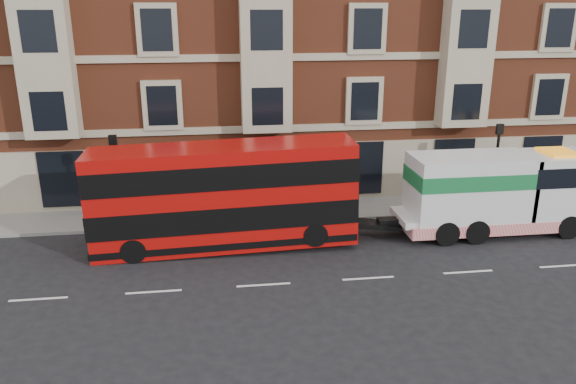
% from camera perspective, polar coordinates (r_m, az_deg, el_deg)
% --- Properties ---
extents(ground, '(120.00, 120.00, 0.00)m').
position_cam_1_polar(ground, '(21.13, -2.50, -9.42)').
color(ground, black).
rests_on(ground, ground).
extents(sidewalk, '(90.00, 3.00, 0.15)m').
position_cam_1_polar(sidewalk, '(27.95, -3.92, -2.15)').
color(sidewalk, slate).
rests_on(sidewalk, ground).
extents(victorian_terrace, '(45.00, 12.00, 20.40)m').
position_cam_1_polar(victorian_terrace, '(33.70, -4.34, 18.68)').
color(victorian_terrace, brown).
rests_on(victorian_terrace, ground).
extents(lamp_post_west, '(0.35, 0.15, 4.35)m').
position_cam_1_polar(lamp_post_west, '(26.22, -17.05, 1.67)').
color(lamp_post_west, black).
rests_on(lamp_post_west, sidewalk).
extents(lamp_post_east, '(0.35, 0.15, 4.35)m').
position_cam_1_polar(lamp_post_east, '(29.21, 20.38, 2.98)').
color(lamp_post_east, black).
rests_on(lamp_post_east, sidewalk).
extents(double_decker_bus, '(10.98, 2.52, 4.44)m').
position_cam_1_polar(double_decker_bus, '(23.60, -6.53, -0.26)').
color(double_decker_bus, '#AE0C09').
rests_on(double_decker_bus, ground).
extents(tow_truck, '(8.79, 2.60, 3.66)m').
position_cam_1_polar(tow_truck, '(26.76, 20.26, 0.01)').
color(tow_truck, silver).
rests_on(tow_truck, ground).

